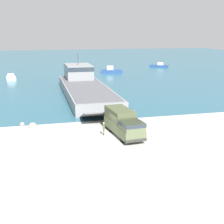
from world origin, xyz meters
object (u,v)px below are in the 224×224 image
object	(u,v)px
landing_craft	(84,85)
military_truck	(123,123)
moored_boat_a	(111,71)
moored_boat_b	(11,78)
soldier_on_ramp	(104,128)
moored_boat_c	(159,66)

from	to	relation	value
landing_craft	military_truck	size ratio (longest dim) A/B	4.64
landing_craft	moored_boat_a	size ratio (longest dim) A/B	5.31
moored_boat_b	soldier_on_ramp	bearing A→B (deg)	-80.75
landing_craft	moored_boat_a	bearing A→B (deg)	66.75
soldier_on_ramp	moored_boat_a	size ratio (longest dim) A/B	0.24
moored_boat_b	moored_boat_c	distance (m)	52.29
moored_boat_b	moored_boat_c	xyz separation A→B (m)	(48.88, 18.57, 0.01)
moored_boat_b	moored_boat_c	world-z (taller)	moored_boat_c
landing_craft	military_truck	bearing A→B (deg)	-88.52
moored_boat_a	military_truck	bearing A→B (deg)	3.80
landing_craft	soldier_on_ramp	size ratio (longest dim) A/B	21.87
soldier_on_ramp	moored_boat_c	bearing A→B (deg)	70.85
soldier_on_ramp	moored_boat_c	distance (m)	76.82
military_truck	moored_boat_b	world-z (taller)	military_truck
landing_craft	moored_boat_c	bearing A→B (deg)	51.63
soldier_on_ramp	moored_boat_b	world-z (taller)	soldier_on_ramp
military_truck	soldier_on_ramp	world-z (taller)	military_truck
landing_craft	moored_boat_b	xyz separation A→B (m)	(-15.48, 22.78, -1.21)
moored_boat_a	moored_boat_c	size ratio (longest dim) A/B	1.04
moored_boat_a	moored_boat_b	size ratio (longest dim) A/B	1.25
soldier_on_ramp	moored_boat_b	xyz separation A→B (m)	(-13.62, 49.67, -0.41)
military_truck	soldier_on_ramp	bearing A→B (deg)	-105.19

